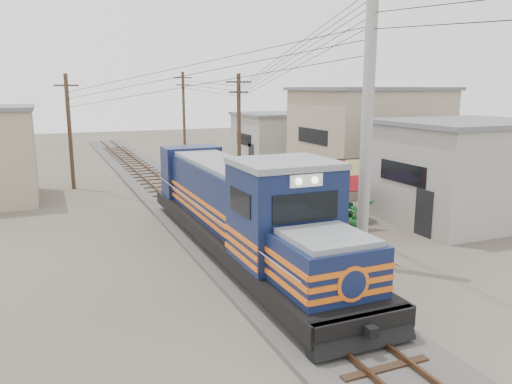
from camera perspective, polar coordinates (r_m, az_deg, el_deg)
name	(u,v)px	position (r m, az deg, el deg)	size (l,w,h in m)	color
ground	(264,275)	(16.96, 0.98, -9.45)	(120.00, 120.00, 0.00)	#473F35
ballast	(186,208)	(25.99, -8.01, -1.81)	(3.60, 70.00, 0.16)	#595651
track	(186,205)	(25.95, -8.02, -1.43)	(1.15, 70.00, 0.12)	#51331E
locomotive	(241,211)	(18.35, -1.76, -2.16)	(2.92, 15.87, 3.93)	black
utility_pole_main	(367,123)	(17.16, 12.58, 7.69)	(0.40, 0.40, 10.00)	#9E9B93
wooden_pole_mid	(239,129)	(30.57, -1.96, 7.17)	(1.60, 0.24, 7.00)	#4C3826
wooden_pole_far	(184,114)	(43.96, -8.24, 8.80)	(1.60, 0.24, 7.50)	#4C3826
wooden_pole_left	(70,129)	(32.56, -20.54, 6.71)	(1.60, 0.24, 7.00)	#4C3826
power_lines	(187,56)	(23.82, -7.90, 15.11)	(9.65, 19.00, 3.30)	black
shophouse_front	(463,170)	(25.30, 22.56, 2.29)	(7.35, 6.30, 4.70)	gray
shophouse_mid	(368,137)	(32.66, 12.64, 6.19)	(8.40, 7.35, 6.20)	gray
shophouse_back	(278,139)	(40.60, 2.58, 6.09)	(6.30, 6.30, 4.20)	gray
billboard	(344,178)	(21.93, 10.04, 1.60)	(2.05, 0.24, 3.17)	#99999E
market_umbrella	(346,179)	(23.71, 10.21, 1.52)	(2.50, 2.50, 2.26)	black
vendor	(362,204)	(23.98, 12.03, -1.34)	(0.58, 0.38, 1.60)	black
plant_nursery	(323,213)	(23.25, 7.65, -2.43)	(3.20, 3.13, 1.13)	#18561F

